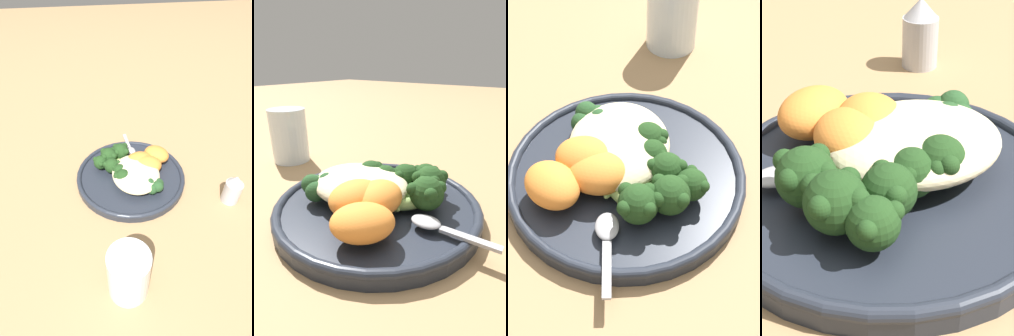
% 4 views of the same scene
% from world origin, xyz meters
% --- Properties ---
extents(ground_plane, '(4.00, 4.00, 0.00)m').
position_xyz_m(ground_plane, '(0.00, 0.00, 0.00)').
color(ground_plane, '#9E7A51').
extents(plate, '(0.27, 0.27, 0.02)m').
position_xyz_m(plate, '(0.01, -0.02, 0.01)').
color(plate, '#232833').
rests_on(plate, ground_plane).
extents(quinoa_mound, '(0.13, 0.11, 0.04)m').
position_xyz_m(quinoa_mound, '(-0.01, -0.02, 0.04)').
color(quinoa_mound, beige).
rests_on(quinoa_mound, plate).
extents(broccoli_stalk_0, '(0.07, 0.07, 0.04)m').
position_xyz_m(broccoli_stalk_0, '(0.07, -0.00, 0.04)').
color(broccoli_stalk_0, '#8EB25B').
rests_on(broccoli_stalk_0, plate).
extents(broccoli_stalk_1, '(0.05, 0.10, 0.04)m').
position_xyz_m(broccoli_stalk_1, '(0.06, 0.03, 0.04)').
color(broccoli_stalk_1, '#8EB25B').
rests_on(broccoli_stalk_1, plate).
extents(broccoli_stalk_2, '(0.04, 0.11, 0.04)m').
position_xyz_m(broccoli_stalk_2, '(0.04, 0.04, 0.04)').
color(broccoli_stalk_2, '#8EB25B').
rests_on(broccoli_stalk_2, plate).
extents(broccoli_stalk_3, '(0.05, 0.10, 0.04)m').
position_xyz_m(broccoli_stalk_3, '(0.02, 0.02, 0.04)').
color(broccoli_stalk_3, '#8EB25B').
rests_on(broccoli_stalk_3, plate).
extents(broccoli_stalk_4, '(0.07, 0.07, 0.04)m').
position_xyz_m(broccoli_stalk_4, '(-0.00, 0.01, 0.04)').
color(broccoli_stalk_4, '#8EB25B').
rests_on(broccoli_stalk_4, plate).
extents(broccoli_stalk_5, '(0.09, 0.07, 0.04)m').
position_xyz_m(broccoli_stalk_5, '(-0.01, 0.00, 0.04)').
color(broccoli_stalk_5, '#8EB25B').
rests_on(broccoli_stalk_5, plate).
extents(broccoli_stalk_6, '(0.11, 0.05, 0.03)m').
position_xyz_m(broccoli_stalk_6, '(-0.02, -0.01, 0.03)').
color(broccoli_stalk_6, '#8EB25B').
rests_on(broccoli_stalk_6, plate).
extents(broccoli_stalk_7, '(0.12, 0.04, 0.03)m').
position_xyz_m(broccoli_stalk_7, '(-0.03, -0.04, 0.03)').
color(broccoli_stalk_7, '#8EB25B').
rests_on(broccoli_stalk_7, plate).
extents(sweet_potato_chunk_0, '(0.09, 0.09, 0.04)m').
position_xyz_m(sweet_potato_chunk_0, '(0.05, -0.09, 0.04)').
color(sweet_potato_chunk_0, orange).
rests_on(sweet_potato_chunk_0, plate).
extents(sweet_potato_chunk_1, '(0.06, 0.07, 0.04)m').
position_xyz_m(sweet_potato_chunk_1, '(0.03, -0.04, 0.04)').
color(sweet_potato_chunk_1, orange).
rests_on(sweet_potato_chunk_1, plate).
extents(sweet_potato_chunk_2, '(0.07, 0.08, 0.04)m').
position_xyz_m(sweet_potato_chunk_2, '(0.01, -0.06, 0.04)').
color(sweet_potato_chunk_2, orange).
rests_on(sweet_potato_chunk_2, plate).
extents(kale_tuft, '(0.05, 0.05, 0.03)m').
position_xyz_m(kale_tuft, '(-0.06, -0.06, 0.04)').
color(kale_tuft, '#234723').
rests_on(kale_tuft, plate).
extents(spoon, '(0.10, 0.03, 0.01)m').
position_xyz_m(spoon, '(0.10, -0.03, 0.03)').
color(spoon, '#A3A3A8').
rests_on(spoon, plate).
extents(water_glass, '(0.07, 0.07, 0.11)m').
position_xyz_m(water_glass, '(-0.26, 0.04, 0.05)').
color(water_glass, silver).
rests_on(water_glass, ground_plane).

